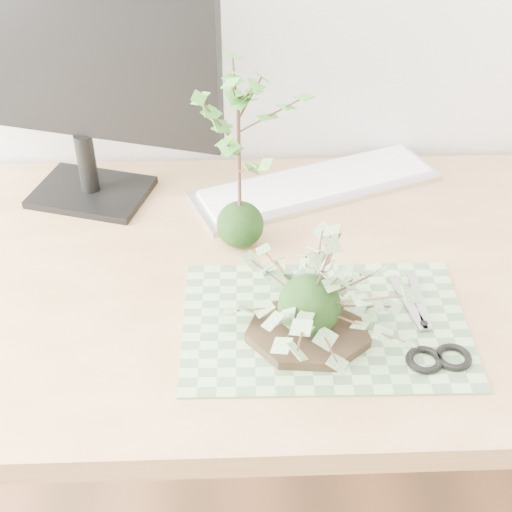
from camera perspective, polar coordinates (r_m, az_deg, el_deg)
name	(u,v)px	position (r m, az deg, el deg)	size (l,w,h in m)	color
desk	(287,312)	(1.18, 2.48, -4.49)	(1.60, 0.70, 0.74)	tan
cutting_mat	(325,324)	(1.03, 5.53, -5.41)	(0.41, 0.27, 0.00)	#50704F
stone_dish	(308,332)	(1.00, 4.16, -6.12)	(0.18, 0.18, 0.01)	black
ivy_kokedama	(311,282)	(0.94, 4.40, -2.12)	(0.27, 0.27, 0.17)	black
maple_kokedama	(238,120)	(1.06, -1.42, 10.80)	(0.22, 0.22, 0.32)	black
keyboard	(317,185)	(1.32, 4.89, 5.70)	(0.48, 0.29, 0.02)	silver
monitor	(71,60)	(1.23, -14.59, 14.92)	(0.48, 0.20, 0.44)	black
scissors	(431,345)	(1.02, 13.82, -6.92)	(0.09, 0.21, 0.01)	#98979B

